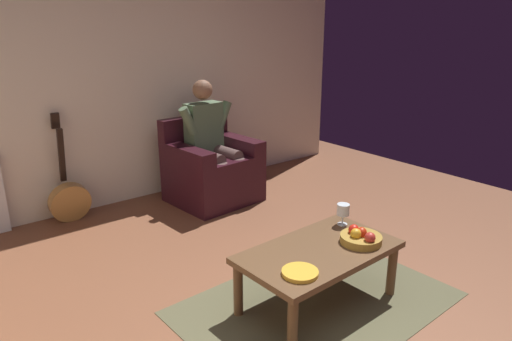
# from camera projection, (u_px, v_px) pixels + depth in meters

# --- Properties ---
(wall_back) EXTENTS (5.76, 0.06, 2.65)m
(wall_back) POSITION_uv_depth(u_px,v_px,m) (107.00, 69.00, 4.36)
(wall_back) COLOR beige
(wall_back) RESTS_ON ground
(rug) EXTENTS (1.76, 1.23, 0.01)m
(rug) POSITION_uv_depth(u_px,v_px,m) (317.00, 303.00, 3.03)
(rug) COLOR brown
(rug) RESTS_ON ground
(armchair) EXTENTS (0.84, 0.79, 0.84)m
(armchair) POSITION_uv_depth(u_px,v_px,m) (211.00, 170.00, 4.70)
(armchair) COLOR black
(armchair) RESTS_ON ground
(person_seated) EXTENTS (0.63, 0.58, 1.22)m
(person_seated) POSITION_uv_depth(u_px,v_px,m) (211.00, 139.00, 4.59)
(person_seated) COLOR #526A4B
(person_seated) RESTS_ON ground
(coffee_table) EXTENTS (1.04, 0.61, 0.39)m
(coffee_table) POSITION_uv_depth(u_px,v_px,m) (319.00, 257.00, 2.92)
(coffee_table) COLOR brown
(coffee_table) RESTS_ON ground
(guitar) EXTENTS (0.36, 0.23, 1.00)m
(guitar) POSITION_uv_depth(u_px,v_px,m) (69.00, 198.00, 4.23)
(guitar) COLOR #AA783C
(guitar) RESTS_ON ground
(wine_glass_near) EXTENTS (0.09, 0.09, 0.15)m
(wine_glass_near) POSITION_uv_depth(u_px,v_px,m) (343.00, 211.00, 3.23)
(wine_glass_near) COLOR silver
(wine_glass_near) RESTS_ON coffee_table
(fruit_bowl) EXTENTS (0.27, 0.27, 0.11)m
(fruit_bowl) POSITION_uv_depth(u_px,v_px,m) (361.00, 237.00, 2.98)
(fruit_bowl) COLOR olive
(fruit_bowl) RESTS_ON coffee_table
(decorative_dish) EXTENTS (0.21, 0.21, 0.02)m
(decorative_dish) POSITION_uv_depth(u_px,v_px,m) (300.00, 273.00, 2.61)
(decorative_dish) COLOR gold
(decorative_dish) RESTS_ON coffee_table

